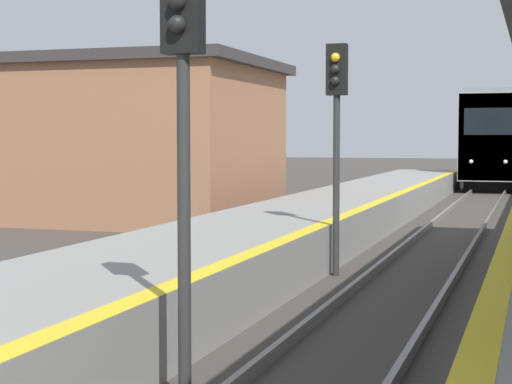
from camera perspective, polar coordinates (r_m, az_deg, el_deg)
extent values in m
cube|color=black|center=(48.18, 15.81, 0.91)|extent=(2.23, 17.47, 0.55)
cube|color=#99999E|center=(48.12, 15.86, 3.54)|extent=(2.62, 19.41, 3.88)
cube|color=red|center=(38.51, 15.25, 3.55)|extent=(2.57, 0.16, 3.80)
cube|color=black|center=(38.46, 15.26, 4.56)|extent=(2.10, 0.06, 1.16)
cube|color=slate|center=(48.17, 15.90, 5.99)|extent=(2.23, 18.44, 0.24)
sphere|color=white|center=(38.51, 14.15, 1.99)|extent=(0.18, 0.18, 0.18)
sphere|color=white|center=(38.43, 16.29, 1.95)|extent=(0.18, 0.18, 0.18)
cylinder|color=#2D2D2D|center=(7.77, -4.82, -2.75)|extent=(0.12, 0.12, 3.22)
cube|color=black|center=(7.81, -4.90, 12.44)|extent=(0.36, 0.20, 0.90)
sphere|color=black|center=(7.69, -5.30, 12.57)|extent=(0.16, 0.16, 0.16)
sphere|color=black|center=(7.66, -5.29, 11.08)|extent=(0.16, 0.16, 0.16)
cylinder|color=#2D2D2D|center=(15.26, 5.37, 0.40)|extent=(0.12, 0.12, 3.22)
cube|color=black|center=(15.29, 5.42, 8.13)|extent=(0.36, 0.20, 0.90)
sphere|color=yellow|center=(15.18, 5.31, 8.93)|extent=(0.16, 0.16, 0.16)
sphere|color=black|center=(15.16, 5.31, 8.16)|extent=(0.16, 0.16, 0.16)
sphere|color=black|center=(15.14, 5.30, 7.40)|extent=(0.16, 0.16, 0.16)
cube|color=#9E6B4C|center=(26.93, -11.63, 3.08)|extent=(11.24, 6.79, 4.48)
cube|color=#383333|center=(27.02, -11.70, 8.16)|extent=(11.80, 7.13, 0.30)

